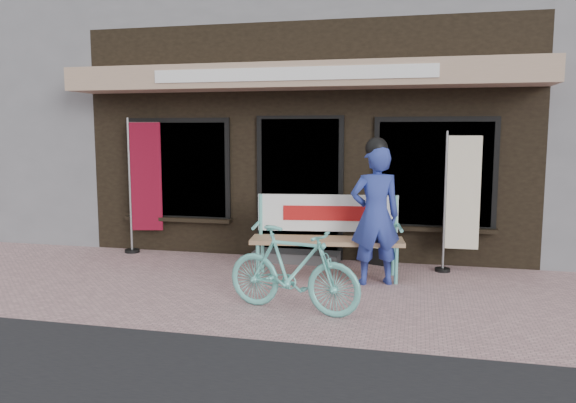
% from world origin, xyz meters
% --- Properties ---
extents(ground, '(70.00, 70.00, 0.00)m').
position_xyz_m(ground, '(0.00, 0.00, 0.00)').
color(ground, '#C19494').
rests_on(ground, ground).
extents(storefront, '(7.00, 6.77, 6.00)m').
position_xyz_m(storefront, '(0.00, 4.96, 2.99)').
color(storefront, black).
rests_on(storefront, ground).
extents(bench, '(2.08, 0.79, 1.10)m').
position_xyz_m(bench, '(0.58, 1.01, 0.65)').
color(bench, '#64C4B9').
rests_on(bench, ground).
extents(person, '(0.76, 0.62, 1.89)m').
position_xyz_m(person, '(1.25, 0.76, 0.93)').
color(person, '#2A3991').
rests_on(person, ground).
extents(bicycle, '(1.63, 0.78, 0.94)m').
position_xyz_m(bicycle, '(0.47, -0.59, 0.47)').
color(bicycle, '#64C4B9').
rests_on(bicycle, ground).
extents(nobori_red, '(0.65, 0.28, 2.18)m').
position_xyz_m(nobori_red, '(-2.53, 1.80, 1.12)').
color(nobori_red, gray).
rests_on(nobori_red, ground).
extents(nobori_cream, '(0.58, 0.22, 1.97)m').
position_xyz_m(nobori_cream, '(2.34, 1.62, 1.02)').
color(nobori_cream, gray).
rests_on(nobori_cream, ground).
extents(menu_stand, '(0.42, 0.22, 0.85)m').
position_xyz_m(menu_stand, '(1.19, 1.80, 0.43)').
color(menu_stand, black).
rests_on(menu_stand, ground).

